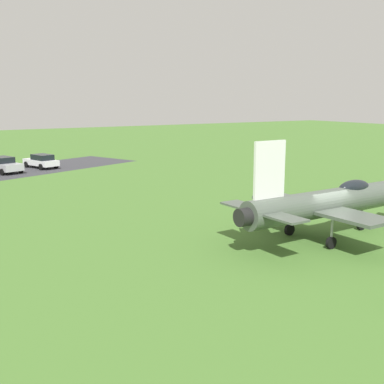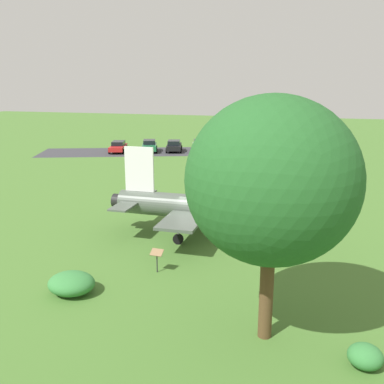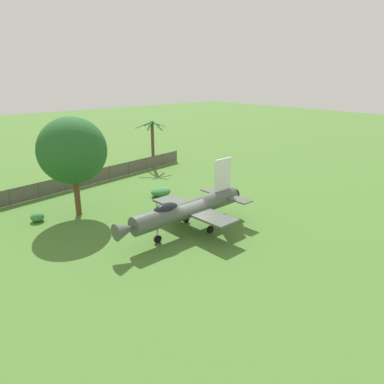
{
  "view_description": "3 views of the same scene",
  "coord_description": "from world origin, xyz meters",
  "px_view_note": "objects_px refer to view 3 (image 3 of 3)",
  "views": [
    {
      "loc": [
        -16.97,
        18.4,
        7.14
      ],
      "look_at": [
        7.76,
        3.2,
        1.5
      ],
      "focal_mm": 45.17,
      "sensor_mm": 36.0,
      "label": 1
    },
    {
      "loc": [
        -22.67,
        -6.51,
        8.76
      ],
      "look_at": [
        1.27,
        1.0,
        2.4
      ],
      "focal_mm": 39.48,
      "sensor_mm": 36.0,
      "label": 2
    },
    {
      "loc": [
        19.71,
        -16.79,
        11.81
      ],
      "look_at": [
        -0.73,
        1.01,
        2.85
      ],
      "focal_mm": 33.55,
      "sensor_mm": 36.0,
      "label": 3
    }
  ],
  "objects_px": {
    "info_plaque": "(157,202)",
    "shrub_near_fence": "(161,192)",
    "shade_tree": "(72,151)",
    "palm_tree": "(153,143)",
    "display_jet": "(185,209)",
    "shrub_by_tree": "(37,217)"
  },
  "relations": [
    {
      "from": "display_jet",
      "to": "info_plaque",
      "type": "relative_size",
      "value": 10.58
    },
    {
      "from": "display_jet",
      "to": "shrub_near_fence",
      "type": "distance_m",
      "value": 9.27
    },
    {
      "from": "shade_tree",
      "to": "info_plaque",
      "type": "bearing_deg",
      "value": 56.15
    },
    {
      "from": "shrub_by_tree",
      "to": "info_plaque",
      "type": "relative_size",
      "value": 0.97
    },
    {
      "from": "shade_tree",
      "to": "palm_tree",
      "type": "height_order",
      "value": "shade_tree"
    },
    {
      "from": "display_jet",
      "to": "shade_tree",
      "type": "height_order",
      "value": "shade_tree"
    },
    {
      "from": "palm_tree",
      "to": "shade_tree",
      "type": "bearing_deg",
      "value": -57.27
    },
    {
      "from": "shrub_near_fence",
      "to": "shade_tree",
      "type": "bearing_deg",
      "value": -94.92
    },
    {
      "from": "palm_tree",
      "to": "shrub_by_tree",
      "type": "distance_m",
      "value": 20.15
    },
    {
      "from": "palm_tree",
      "to": "info_plaque",
      "type": "height_order",
      "value": "palm_tree"
    },
    {
      "from": "display_jet",
      "to": "info_plaque",
      "type": "distance_m",
      "value": 5.46
    },
    {
      "from": "info_plaque",
      "to": "shrub_by_tree",
      "type": "bearing_deg",
      "value": -117.13
    },
    {
      "from": "shade_tree",
      "to": "info_plaque",
      "type": "relative_size",
      "value": 7.47
    },
    {
      "from": "palm_tree",
      "to": "shrub_near_fence",
      "type": "bearing_deg",
      "value": -31.62
    },
    {
      "from": "shade_tree",
      "to": "shrub_by_tree",
      "type": "relative_size",
      "value": 7.69
    },
    {
      "from": "info_plaque",
      "to": "shrub_near_fence",
      "type": "bearing_deg",
      "value": 138.61
    },
    {
      "from": "display_jet",
      "to": "shrub_by_tree",
      "type": "distance_m",
      "value": 12.75
    },
    {
      "from": "display_jet",
      "to": "shade_tree",
      "type": "distance_m",
      "value": 10.87
    },
    {
      "from": "shrub_near_fence",
      "to": "shrub_by_tree",
      "type": "height_order",
      "value": "shrub_near_fence"
    },
    {
      "from": "display_jet",
      "to": "info_plaque",
      "type": "height_order",
      "value": "display_jet"
    },
    {
      "from": "display_jet",
      "to": "info_plaque",
      "type": "xyz_separation_m",
      "value": [
        -5.25,
        1.04,
        -1.07
      ]
    },
    {
      "from": "shrub_near_fence",
      "to": "shrub_by_tree",
      "type": "relative_size",
      "value": 1.86
    }
  ]
}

